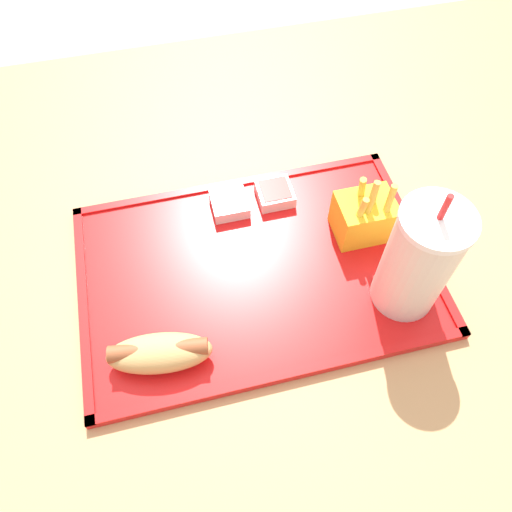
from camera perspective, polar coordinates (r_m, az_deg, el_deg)
ground_plane at (r=1.36m, az=2.18°, el=-18.63°), size 8.00×8.00×0.00m
dining_table at (r=1.01m, az=2.86°, el=-13.45°), size 1.38×1.15×0.73m
food_tray at (r=0.68m, az=0.00°, el=-1.59°), size 0.47×0.32×0.01m
soda_cup at (r=0.62m, az=18.05°, el=-0.46°), size 0.08×0.08×0.20m
hot_dog_far at (r=0.61m, az=-10.99°, el=-10.79°), size 0.13×0.07×0.04m
fries_carton at (r=0.70m, az=12.26°, el=4.49°), size 0.08×0.06×0.11m
sauce_cup_mayo at (r=0.73m, az=-3.05°, el=6.01°), size 0.05×0.05×0.02m
sauce_cup_ketchup at (r=0.74m, az=2.17°, el=7.18°), size 0.05×0.05×0.02m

